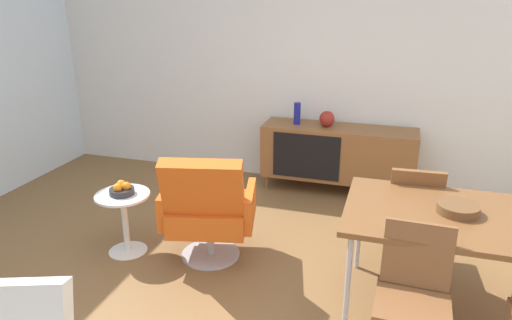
{
  "coord_description": "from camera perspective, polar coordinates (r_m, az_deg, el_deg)",
  "views": [
    {
      "loc": [
        0.81,
        -2.45,
        2.06
      ],
      "look_at": [
        -0.08,
        0.42,
        0.97
      ],
      "focal_mm": 32.85,
      "sensor_mm": 36.0,
      "label": 1
    }
  ],
  "objects": [
    {
      "name": "sideboard",
      "position": [
        5.05,
        9.91,
        0.86
      ],
      "size": [
        1.6,
        0.45,
        0.72
      ],
      "color": "brown",
      "rests_on": "ground_plane"
    },
    {
      "name": "vase_cobalt",
      "position": [
        5.01,
        5.03,
        5.66
      ],
      "size": [
        0.07,
        0.07,
        0.23
      ],
      "color": "navy",
      "rests_on": "sideboard"
    },
    {
      "name": "side_table_round",
      "position": [
        4.01,
        -15.71,
        -6.6
      ],
      "size": [
        0.44,
        0.44,
        0.52
      ],
      "color": "white",
      "rests_on": "ground_plane"
    },
    {
      "name": "lounge_chair_red",
      "position": [
        3.7,
        -5.93,
        -5.77
      ],
      "size": [
        0.82,
        0.78,
        0.95
      ],
      "color": "#D85919",
      "rests_on": "ground_plane"
    },
    {
      "name": "wall_back",
      "position": [
        5.16,
        8.18,
        12.35
      ],
      "size": [
        6.8,
        0.12,
        2.8
      ],
      "primitive_type": "cube",
      "color": "silver",
      "rests_on": "ground_plane"
    },
    {
      "name": "vase_sculptural_dark",
      "position": [
        4.96,
        8.63,
        4.98
      ],
      "size": [
        0.16,
        0.16,
        0.16
      ],
      "color": "maroon",
      "rests_on": "sideboard"
    },
    {
      "name": "ground_plane",
      "position": [
        3.3,
        -0.92,
        -18.72
      ],
      "size": [
        8.32,
        8.32,
        0.0
      ],
      "primitive_type": "plane",
      "color": "brown"
    },
    {
      "name": "dining_chair_back_left",
      "position": [
        3.82,
        18.49,
        -5.88
      ],
      "size": [
        0.42,
        0.45,
        0.86
      ],
      "color": "brown",
      "rests_on": "ground_plane"
    },
    {
      "name": "wooden_bowl_on_table",
      "position": [
        3.23,
        23.38,
        -5.44
      ],
      "size": [
        0.26,
        0.26,
        0.06
      ],
      "primitive_type": "cylinder",
      "color": "brown",
      "rests_on": "dining_table"
    },
    {
      "name": "dining_table",
      "position": [
        3.25,
        25.1,
        -6.95
      ],
      "size": [
        1.6,
        0.9,
        0.74
      ],
      "color": "brown",
      "rests_on": "ground_plane"
    },
    {
      "name": "fruit_bowl",
      "position": [
        3.92,
        -16.02,
        -3.46
      ],
      "size": [
        0.2,
        0.2,
        0.11
      ],
      "color": "#262628",
      "rests_on": "side_table_round"
    },
    {
      "name": "dining_chair_front_left",
      "position": [
        2.84,
        18.56,
        -15.42
      ],
      "size": [
        0.41,
        0.44,
        0.86
      ],
      "color": "brown",
      "rests_on": "ground_plane"
    }
  ]
}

